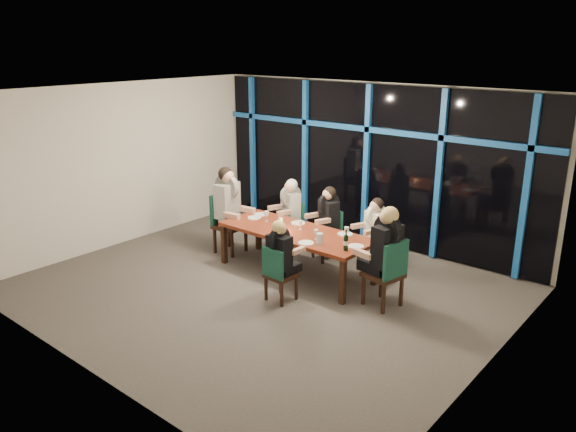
{
  "coord_description": "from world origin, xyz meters",
  "views": [
    {
      "loc": [
        5.43,
        -5.93,
        3.74
      ],
      "look_at": [
        0.0,
        0.6,
        1.05
      ],
      "focal_mm": 35.0,
      "sensor_mm": 36.0,
      "label": 1
    }
  ],
  "objects": [
    {
      "name": "window_wall",
      "position": [
        0.01,
        2.93,
        1.55
      ],
      "size": [
        6.86,
        0.43,
        2.94
      ],
      "color": "black",
      "rests_on": "ground"
    },
    {
      "name": "diner_far_right",
      "position": [
        0.94,
        1.68,
        0.83
      ],
      "size": [
        0.54,
        0.6,
        0.85
      ],
      "rotation": [
        0.0,
        0.0,
        -0.39
      ],
      "color": "white",
      "rests_on": "ground"
    },
    {
      "name": "chair_far_left",
      "position": [
        -0.77,
        1.67,
        0.51
      ],
      "size": [
        0.55,
        0.55,
        0.91
      ],
      "rotation": [
        0.0,
        0.0,
        -0.4
      ],
      "color": "black",
      "rests_on": "ground"
    },
    {
      "name": "plate_end_left",
      "position": [
        -0.98,
        0.86,
        0.76
      ],
      "size": [
        0.24,
        0.24,
        0.01
      ],
      "primitive_type": "cylinder",
      "color": "white",
      "rests_on": "dining_table"
    },
    {
      "name": "wine_glass_d",
      "position": [
        -0.7,
        0.87,
        0.88
      ],
      "size": [
        0.07,
        0.07,
        0.18
      ],
      "color": "white",
      "rests_on": "dining_table"
    },
    {
      "name": "chair_end_right",
      "position": [
        1.8,
        0.67,
        0.58
      ],
      "size": [
        0.56,
        0.56,
        1.04
      ],
      "rotation": [
        0.0,
        0.0,
        4.52
      ],
      "color": "black",
      "rests_on": "ground"
    },
    {
      "name": "plate_end_right",
      "position": [
        1.16,
        0.8,
        0.76
      ],
      "size": [
        0.24,
        0.24,
        0.01
      ],
      "primitive_type": "cylinder",
      "color": "white",
      "rests_on": "dining_table"
    },
    {
      "name": "diner_far_mid",
      "position": [
        0.01,
        1.64,
        0.86
      ],
      "size": [
        0.56,
        0.62,
        0.88
      ],
      "rotation": [
        0.0,
        0.0,
        -0.4
      ],
      "color": "black",
      "rests_on": "ground"
    },
    {
      "name": "diner_end_left",
      "position": [
        -1.54,
        0.8,
        1.03
      ],
      "size": [
        0.7,
        0.57,
        1.05
      ],
      "rotation": [
        0.0,
        0.0,
        1.68
      ],
      "color": "black",
      "rests_on": "ground"
    },
    {
      "name": "diner_end_right",
      "position": [
        1.72,
        0.69,
        0.99
      ],
      "size": [
        0.69,
        0.57,
        1.01
      ],
      "rotation": [
        0.0,
        0.0,
        4.52
      ],
      "color": "black",
      "rests_on": "ground"
    },
    {
      "name": "room",
      "position": [
        0.0,
        0.0,
        2.02
      ],
      "size": [
        7.04,
        7.0,
        3.02
      ],
      "color": "#554F4B",
      "rests_on": "ground"
    },
    {
      "name": "chair_far_right",
      "position": [
        0.96,
        1.75,
        0.49
      ],
      "size": [
        0.53,
        0.53,
        0.87
      ],
      "rotation": [
        0.0,
        0.0,
        -0.39
      ],
      "color": "black",
      "rests_on": "ground"
    },
    {
      "name": "chair_end_left",
      "position": [
        -1.63,
        0.79,
        0.6
      ],
      "size": [
        0.55,
        0.55,
        1.08
      ],
      "rotation": [
        0.0,
        0.0,
        1.68
      ],
      "color": "black",
      "rests_on": "ground"
    },
    {
      "name": "diner_far_left",
      "position": [
        -0.8,
        1.6,
        0.87
      ],
      "size": [
        0.57,
        0.62,
        0.88
      ],
      "rotation": [
        0.0,
        0.0,
        -0.4
      ],
      "color": "black",
      "rests_on": "ground"
    },
    {
      "name": "wine_glass_a",
      "position": [
        -0.28,
        0.74,
        0.88
      ],
      "size": [
        0.07,
        0.07,
        0.18
      ],
      "color": "white",
      "rests_on": "dining_table"
    },
    {
      "name": "diner_near_mid",
      "position": [
        0.47,
        -0.12,
        0.83
      ],
      "size": [
        0.44,
        0.54,
        0.84
      ],
      "rotation": [
        0.0,
        0.0,
        3.09
      ],
      "color": "black",
      "rests_on": "ground"
    },
    {
      "name": "wine_glass_c",
      "position": [
        0.5,
        0.69,
        0.87
      ],
      "size": [
        0.06,
        0.06,
        0.16
      ],
      "color": "silver",
      "rests_on": "dining_table"
    },
    {
      "name": "plate_far_left",
      "position": [
        -1.03,
        1.08,
        0.76
      ],
      "size": [
        0.24,
        0.24,
        0.01
      ],
      "primitive_type": "cylinder",
      "color": "white",
      "rests_on": "dining_table"
    },
    {
      "name": "wine_bottle",
      "position": [
        1.12,
        0.59,
        0.87
      ],
      "size": [
        0.07,
        0.07,
        0.31
      ],
      "rotation": [
        0.0,
        0.0,
        0.24
      ],
      "color": "black",
      "rests_on": "dining_table"
    },
    {
      "name": "water_pitcher",
      "position": [
        0.68,
        0.53,
        0.84
      ],
      "size": [
        0.11,
        0.1,
        0.18
      ],
      "rotation": [
        0.0,
        0.0,
        0.4
      ],
      "color": "silver",
      "rests_on": "dining_table"
    },
    {
      "name": "wine_glass_e",
      "position": [
        0.84,
        1.02,
        0.89
      ],
      "size": [
        0.07,
        0.07,
        0.19
      ],
      "color": "white",
      "rests_on": "dining_table"
    },
    {
      "name": "chair_near_mid",
      "position": [
        0.46,
        -0.2,
        0.48
      ],
      "size": [
        0.42,
        0.42,
        0.86
      ],
      "rotation": [
        0.0,
        0.0,
        3.09
      ],
      "color": "black",
      "rests_on": "ground"
    },
    {
      "name": "chair_far_mid",
      "position": [
        0.04,
        1.71,
        0.5
      ],
      "size": [
        0.55,
        0.55,
        0.9
      ],
      "rotation": [
        0.0,
        0.0,
        -0.4
      ],
      "color": "black",
      "rests_on": "ground"
    },
    {
      "name": "wine_glass_b",
      "position": [
        0.02,
        0.9,
        0.86
      ],
      "size": [
        0.06,
        0.06,
        0.16
      ],
      "color": "white",
      "rests_on": "dining_table"
    },
    {
      "name": "plate_far_right",
      "position": [
        0.72,
        1.16,
        0.76
      ],
      "size": [
        0.24,
        0.24,
        0.01
      ],
      "primitive_type": "cylinder",
      "color": "white",
      "rests_on": "dining_table"
    },
    {
      "name": "plate_far_mid",
      "position": [
        -0.21,
        1.12,
        0.76
      ],
      "size": [
        0.24,
        0.24,
        0.01
      ],
      "primitive_type": "cylinder",
      "color": "white",
      "rests_on": "dining_table"
    },
    {
      "name": "tea_light",
      "position": [
        -0.13,
        0.64,
        0.77
      ],
      "size": [
        0.05,
        0.05,
        0.03
      ],
      "primitive_type": "cylinder",
      "color": "#F3A149",
      "rests_on": "dining_table"
    },
    {
      "name": "dining_table",
      "position": [
        0.0,
        0.8,
        0.68
      ],
      "size": [
        2.6,
        1.0,
        0.75
      ],
      "color": "maroon",
      "rests_on": "ground"
    },
    {
      "name": "plate_near_mid",
      "position": [
        0.49,
        0.44,
        0.76
      ],
      "size": [
        0.24,
        0.24,
        0.01
      ],
      "primitive_type": "cylinder",
      "color": "white",
      "rests_on": "dining_table"
    }
  ]
}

